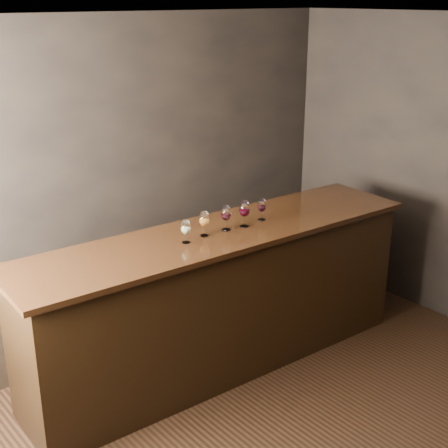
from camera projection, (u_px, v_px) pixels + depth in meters
ground at (282, 440)px, 4.36m from camera, size 5.00×5.00×0.00m
room_shell at (250, 196)px, 3.68m from camera, size 5.02×4.52×2.81m
bar_counter at (220, 302)px, 5.07m from camera, size 3.33×0.90×1.15m
bar_top at (220, 234)px, 4.86m from camera, size 3.44×0.99×0.04m
back_bar_shelf at (53, 314)px, 5.26m from camera, size 2.17×0.40×0.78m
glass_white at (186, 228)px, 4.59m from camera, size 0.07×0.07×0.17m
glass_amber at (204, 220)px, 4.72m from camera, size 0.08×0.08×0.19m
glass_red_a at (226, 214)px, 4.84m from camera, size 0.08×0.08×0.19m
glass_red_b at (244, 210)px, 4.91m from camera, size 0.09×0.09×0.21m
glass_red_c at (262, 206)px, 5.06m from camera, size 0.07×0.07×0.17m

